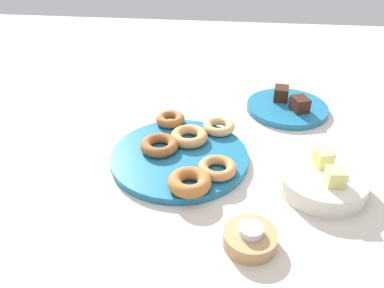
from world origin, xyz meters
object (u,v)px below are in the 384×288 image
object	(u,v)px
donut_1	(189,136)
brownie_far	(300,104)
donut_plate	(179,157)
melon_chunk_right	(336,177)
cake_plate	(287,108)
donut_0	(217,168)
melon_chunk_left	(323,158)
tealight	(251,230)
candle_holder	(250,239)
donut_2	(170,119)
brownie_near	(281,93)
donut_4	(219,127)
donut_5	(190,182)
fruit_bowl	(322,182)
donut_3	(160,145)

from	to	relation	value
donut_1	brownie_far	xyz separation A→B (m)	(-0.19, 0.29, 0.01)
donut_plate	donut_1	xyz separation A→B (m)	(-0.06, 0.02, 0.02)
melon_chunk_right	cake_plate	bearing A→B (deg)	-172.05
donut_0	melon_chunk_left	distance (m)	0.23
brownie_far	donut_plate	bearing A→B (deg)	-50.27
brownie_far	tealight	size ratio (longest dim) A/B	1.13
candle_holder	melon_chunk_left	distance (m)	0.26
donut_1	melon_chunk_left	xyz separation A→B (m)	(0.10, 0.30, 0.03)
cake_plate	candle_holder	world-z (taller)	candle_holder
donut_2	brownie_near	bearing A→B (deg)	120.35
donut_1	brownie_near	distance (m)	0.35
donut_4	melon_chunk_left	distance (m)	0.28
tealight	donut_4	bearing A→B (deg)	-168.07
donut_5	donut_1	bearing A→B (deg)	-172.90
donut_0	fruit_bowl	size ratio (longest dim) A/B	0.46
cake_plate	candle_holder	distance (m)	0.54
melon_chunk_left	donut_3	bearing A→B (deg)	-98.28
cake_plate	donut_plate	bearing A→B (deg)	-44.32
donut_plate	donut_3	distance (m)	0.06
cake_plate	tealight	distance (m)	0.54
donut_5	melon_chunk_left	bearing A→B (deg)	106.16
donut_5	donut_2	bearing A→B (deg)	-162.42
fruit_bowl	melon_chunk_right	distance (m)	0.05
brownie_far	melon_chunk_left	bearing A→B (deg)	2.18
tealight	fruit_bowl	world-z (taller)	tealight
donut_plate	melon_chunk_left	distance (m)	0.32
donut_0	tealight	xyz separation A→B (m)	(0.19, 0.07, 0.01)
donut_3	tealight	distance (m)	0.34
fruit_bowl	candle_holder	bearing A→B (deg)	-41.33
donut_5	melon_chunk_left	xyz separation A→B (m)	(-0.08, 0.28, 0.03)
donut_5	fruit_bowl	size ratio (longest dim) A/B	0.49
brownie_far	donut_4	bearing A→B (deg)	-58.25
donut_4	cake_plate	bearing A→B (deg)	130.91
candle_holder	brownie_far	bearing A→B (deg)	164.15
donut_5	melon_chunk_right	world-z (taller)	melon_chunk_right
fruit_bowl	melon_chunk_right	bearing A→B (deg)	23.20
donut_0	candle_holder	distance (m)	0.20
candle_holder	tealight	distance (m)	0.02
donut_0	donut_5	bearing A→B (deg)	-42.21
donut_0	donut_2	world-z (taller)	donut_2
melon_chunk_left	melon_chunk_right	bearing A→B (deg)	12.09
brownie_far	melon_chunk_right	xyz separation A→B (m)	(0.36, 0.03, 0.02)
melon_chunk_left	fruit_bowl	bearing A→B (deg)	0.00
donut_4	melon_chunk_right	bearing A→B (deg)	47.61
donut_3	melon_chunk_right	distance (m)	0.40
donut_3	melon_chunk_left	bearing A→B (deg)	81.72
cake_plate	brownie_near	distance (m)	0.05
donut_1	brownie_far	distance (m)	0.35
donut_1	donut_3	world-z (taller)	same
donut_4	melon_chunk_right	distance (m)	0.33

